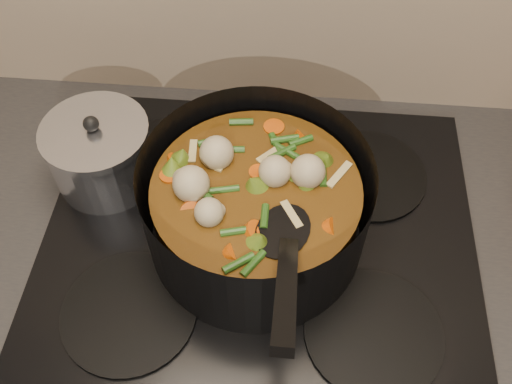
{
  "coord_description": "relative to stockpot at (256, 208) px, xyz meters",
  "views": [
    {
      "loc": [
        0.04,
        1.5,
        1.63
      ],
      "look_at": [
        -0.0,
        1.93,
        1.04
      ],
      "focal_mm": 40.0,
      "sensor_mm": 36.0,
      "label": 1
    }
  ],
  "objects": [
    {
      "name": "stovetop",
      "position": [
        0.0,
        -0.0,
        -0.08
      ],
      "size": [
        0.62,
        0.54,
        0.03
      ],
      "color": "black",
      "rests_on": "counter"
    },
    {
      "name": "counter",
      "position": [
        0.0,
        -0.0,
        -0.54
      ],
      "size": [
        2.64,
        0.64,
        0.91
      ],
      "color": "brown",
      "rests_on": "ground"
    },
    {
      "name": "saucepan",
      "position": [
        -0.24,
        0.09,
        -0.02
      ],
      "size": [
        0.16,
        0.16,
        0.13
      ],
      "rotation": [
        0.0,
        0.0,
        0.27
      ],
      "color": "silver",
      "rests_on": "stovetop"
    },
    {
      "name": "stockpot",
      "position": [
        0.0,
        0.0,
        0.0
      ],
      "size": [
        0.35,
        0.43,
        0.22
      ],
      "rotation": [
        0.0,
        0.0,
        -0.2
      ],
      "color": "black",
      "rests_on": "stovetop"
    }
  ]
}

